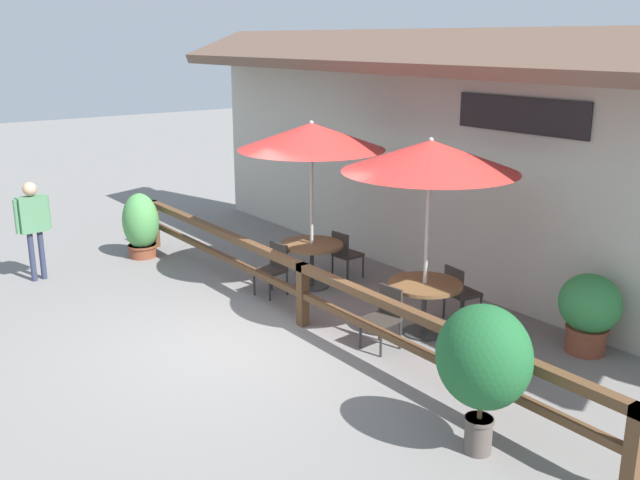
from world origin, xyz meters
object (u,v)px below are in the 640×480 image
(chair_near_wallside, at_px, (345,252))
(chair_middle_streetside, at_px, (384,315))
(patio_umbrella_middle, at_px, (430,156))
(potted_plant_corner_fern, at_px, (483,360))
(patio_umbrella_near, at_px, (311,136))
(pedestrian, at_px, (33,218))
(chair_near_streetside, at_px, (273,267))
(potted_plant_tall_tropical, at_px, (141,225))
(chair_middle_wallside, at_px, (460,291))
(potted_plant_broad_leaf, at_px, (589,310))
(dining_table_middle, at_px, (425,293))
(dining_table_near, at_px, (312,252))

(chair_near_wallside, height_order, chair_middle_streetside, same)
(patio_umbrella_middle, distance_m, potted_plant_corner_fern, 3.39)
(patio_umbrella_near, distance_m, pedestrian, 5.00)
(chair_near_streetside, xyz_separation_m, potted_plant_tall_tropical, (-3.27, -0.88, 0.16))
(chair_middle_streetside, bearing_deg, chair_middle_wallside, 86.01)
(chair_middle_streetside, relative_size, potted_plant_corner_fern, 0.53)
(patio_umbrella_near, bearing_deg, pedestrian, -131.11)
(patio_umbrella_middle, xyz_separation_m, chair_middle_wallside, (-0.03, 0.77, -2.08))
(chair_near_wallside, xyz_separation_m, potted_plant_corner_fern, (5.08, -2.34, 0.55))
(chair_middle_streetside, xyz_separation_m, potted_plant_broad_leaf, (1.74, 2.07, 0.14))
(dining_table_middle, bearing_deg, dining_table_near, -177.98)
(potted_plant_corner_fern, xyz_separation_m, pedestrian, (-8.22, -1.99, 0.09))
(chair_near_wallside, relative_size, chair_middle_wallside, 1.00)
(chair_middle_streetside, bearing_deg, dining_table_middle, 85.19)
(dining_table_near, xyz_separation_m, potted_plant_corner_fern, (5.07, -1.61, 0.41))
(dining_table_near, height_order, chair_near_streetside, chair_near_streetside)
(patio_umbrella_near, relative_size, pedestrian, 1.62)
(chair_middle_wallside, bearing_deg, patio_umbrella_near, 25.64)
(patio_umbrella_near, xyz_separation_m, chair_near_streetside, (-0.07, -0.73, -2.08))
(patio_umbrella_near, bearing_deg, chair_middle_wallside, 18.68)
(pedestrian, bearing_deg, potted_plant_tall_tropical, -179.31)
(chair_near_streetside, relative_size, chair_middle_streetside, 1.00)
(patio_umbrella_middle, bearing_deg, chair_near_wallside, 166.15)
(patio_umbrella_near, xyz_separation_m, pedestrian, (-3.15, -3.60, -1.44))
(potted_plant_corner_fern, relative_size, pedestrian, 0.91)
(dining_table_middle, xyz_separation_m, chair_middle_streetside, (0.01, -0.77, -0.14))
(patio_umbrella_middle, height_order, chair_middle_streetside, patio_umbrella_middle)
(chair_near_wallside, bearing_deg, patio_umbrella_middle, 161.13)
(pedestrian, bearing_deg, dining_table_middle, 117.93)
(chair_near_streetside, xyz_separation_m, potted_plant_corner_fern, (5.15, -0.89, 0.55))
(dining_table_middle, relative_size, pedestrian, 0.61)
(chair_middle_wallside, height_order, pedestrian, pedestrian)
(chair_near_wallside, relative_size, dining_table_middle, 0.80)
(dining_table_near, height_order, chair_middle_streetside, chair_middle_streetside)
(potted_plant_broad_leaf, distance_m, pedestrian, 9.00)
(patio_umbrella_near, xyz_separation_m, potted_plant_tall_tropical, (-3.34, -1.60, -1.92))
(chair_near_streetside, height_order, potted_plant_tall_tropical, potted_plant_tall_tropical)
(pedestrian, bearing_deg, potted_plant_corner_fern, 98.66)
(potted_plant_corner_fern, bearing_deg, dining_table_middle, 145.73)
(chair_near_streetside, distance_m, chair_middle_wallside, 3.05)
(patio_umbrella_middle, distance_m, chair_middle_streetside, 2.22)
(chair_near_streetside, bearing_deg, chair_middle_streetside, -7.88)
(potted_plant_broad_leaf, bearing_deg, dining_table_near, -162.15)
(chair_near_wallside, height_order, potted_plant_corner_fern, potted_plant_corner_fern)
(chair_near_wallside, xyz_separation_m, dining_table_middle, (2.57, -0.63, 0.14))
(chair_near_streetside, height_order, potted_plant_broad_leaf, potted_plant_broad_leaf)
(dining_table_middle, height_order, potted_plant_corner_fern, potted_plant_corner_fern)
(dining_table_near, bearing_deg, chair_middle_wallside, 18.68)
(dining_table_middle, bearing_deg, patio_umbrella_near, -177.98)
(chair_near_wallside, relative_size, potted_plant_tall_tropical, 0.68)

